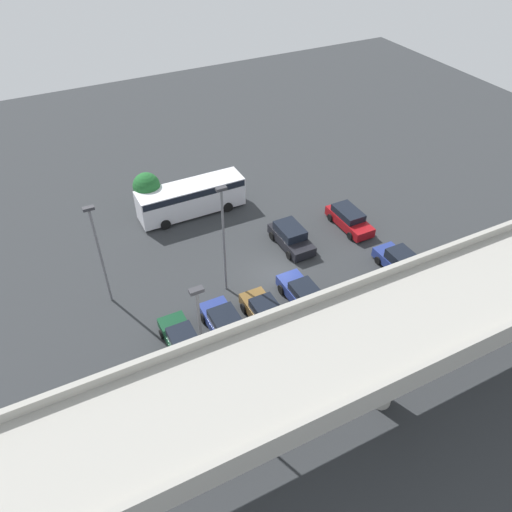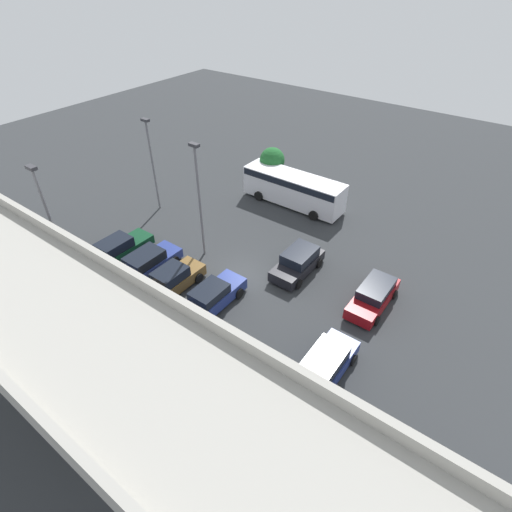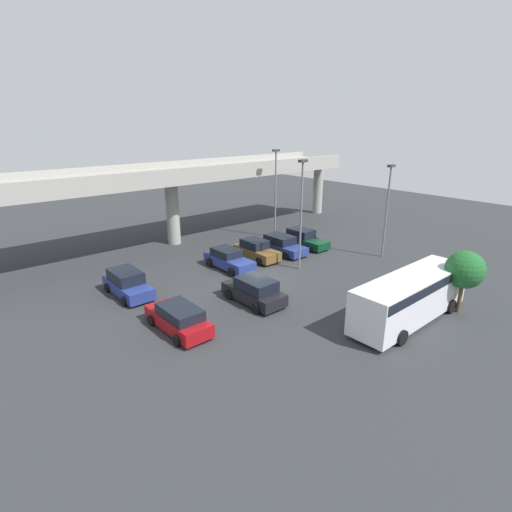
# 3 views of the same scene
# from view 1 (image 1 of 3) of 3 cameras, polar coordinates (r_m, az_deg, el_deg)

# --- Properties ---
(ground_plane) EXTENTS (87.66, 87.66, 0.00)m
(ground_plane) POSITION_cam_1_polar(r_m,az_deg,el_deg) (37.00, 2.31, -2.03)
(ground_plane) COLOR #2D3033
(highway_overpass) EXTENTS (42.10, 6.05, 7.36)m
(highway_overpass) POSITION_cam_1_polar(r_m,az_deg,el_deg) (25.86, 16.04, -8.06)
(highway_overpass) COLOR #9E9B93
(highway_overpass) RESTS_ON ground_plane
(parked_car_0) EXTENTS (2.05, 4.52, 1.66)m
(parked_car_0) POSITION_cam_1_polar(r_m,az_deg,el_deg) (38.18, 16.30, -0.82)
(parked_car_0) COLOR navy
(parked_car_0) RESTS_ON ground_plane
(parked_car_1) EXTENTS (2.16, 4.44, 1.66)m
(parked_car_1) POSITION_cam_1_polar(r_m,az_deg,el_deg) (39.24, 4.00, 2.21)
(parked_car_1) COLOR black
(parked_car_1) RESTS_ON ground_plane
(parked_car_2) EXTENTS (1.99, 4.63, 1.58)m
(parked_car_2) POSITION_cam_1_polar(r_m,az_deg,el_deg) (34.38, 5.46, -4.47)
(parked_car_2) COLOR navy
(parked_car_2) RESTS_ON ground_plane
(parked_car_3) EXTENTS (1.99, 4.33, 1.64)m
(parked_car_3) POSITION_cam_1_polar(r_m,az_deg,el_deg) (33.01, 1.04, -6.54)
(parked_car_3) COLOR brown
(parked_car_3) RESTS_ON ground_plane
(parked_car_4) EXTENTS (2.12, 4.69, 1.56)m
(parked_car_4) POSITION_cam_1_polar(r_m,az_deg,el_deg) (32.37, -3.49, -7.86)
(parked_car_4) COLOR navy
(parked_car_4) RESTS_ON ground_plane
(parked_car_5) EXTENTS (1.99, 4.89, 1.57)m
(parked_car_5) POSITION_cam_1_polar(r_m,az_deg,el_deg) (31.69, -8.31, -9.77)
(parked_car_5) COLOR #0C381E
(parked_car_5) RESTS_ON ground_plane
(parked_car_6) EXTENTS (2.04, 4.63, 1.51)m
(parked_car_6) POSITION_cam_1_polar(r_m,az_deg,el_deg) (41.91, 10.59, 4.19)
(parked_car_6) COLOR maroon
(parked_car_6) RESTS_ON ground_plane
(shuttle_bus) EXTENTS (9.08, 2.69, 2.76)m
(shuttle_bus) POSITION_cam_1_polar(r_m,az_deg,el_deg) (42.69, -7.43, 6.77)
(shuttle_bus) COLOR silver
(shuttle_bus) RESTS_ON ground_plane
(lamp_post_near_aisle) EXTENTS (0.70, 0.35, 8.46)m
(lamp_post_near_aisle) POSITION_cam_1_polar(r_m,az_deg,el_deg) (32.67, -3.74, 2.57)
(lamp_post_near_aisle) COLOR slate
(lamp_post_near_aisle) RESTS_ON ground_plane
(lamp_post_mid_lot) EXTENTS (0.70, 0.35, 7.78)m
(lamp_post_mid_lot) POSITION_cam_1_polar(r_m,az_deg,el_deg) (33.47, -17.53, 0.80)
(lamp_post_mid_lot) COLOR slate
(lamp_post_mid_lot) RESTS_ON ground_plane
(lamp_post_by_overpass) EXTENTS (0.70, 0.35, 8.56)m
(lamp_post_by_overpass) POSITION_cam_1_polar(r_m,az_deg,el_deg) (26.02, -6.25, -9.51)
(lamp_post_by_overpass) COLOR slate
(lamp_post_by_overpass) RESTS_ON ground_plane
(tree_front_left) EXTENTS (2.27, 2.27, 3.90)m
(tree_front_left) POSITION_cam_1_polar(r_m,az_deg,el_deg) (42.57, -12.40, 7.79)
(tree_front_left) COLOR brown
(tree_front_left) RESTS_ON ground_plane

